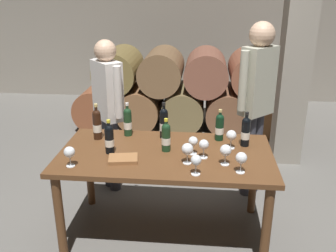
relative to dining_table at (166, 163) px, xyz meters
name	(u,v)px	position (x,y,z in m)	size (l,w,h in m)	color
ground_plane	(166,232)	(0.00, 0.00, -0.67)	(14.00, 14.00, 0.00)	#66635E
cellar_back_wall	(189,20)	(0.00, 4.20, 0.73)	(10.00, 0.24, 2.80)	gray
barrel_stack	(184,91)	(0.00, 2.60, -0.13)	(3.12, 0.90, 1.15)	brown
stone_pillar	(296,53)	(1.30, 1.60, 0.63)	(0.32, 0.32, 2.60)	gray
dining_table	(166,163)	(0.00, 0.00, 0.00)	(1.70, 0.90, 0.76)	brown
wine_bottle_0	(109,139)	(-0.44, -0.04, 0.21)	(0.07, 0.07, 0.28)	black
wine_bottle_1	(166,137)	(0.00, 0.04, 0.21)	(0.07, 0.07, 0.27)	#19381E
wine_bottle_2	(220,127)	(0.43, 0.30, 0.21)	(0.07, 0.07, 0.27)	black
wine_bottle_3	(246,131)	(0.64, 0.20, 0.22)	(0.07, 0.07, 0.29)	black
wine_bottle_4	(164,123)	(-0.05, 0.31, 0.23)	(0.07, 0.07, 0.32)	black
wine_bottle_5	(128,121)	(-0.37, 0.33, 0.22)	(0.07, 0.07, 0.30)	#19381E
wine_bottle_6	(97,124)	(-0.61, 0.23, 0.23)	(0.07, 0.07, 0.32)	black
wine_glass_0	(204,145)	(0.30, -0.07, 0.20)	(0.08, 0.08, 0.15)	white
wine_glass_1	(241,158)	(0.57, -0.29, 0.20)	(0.08, 0.08, 0.16)	white
wine_glass_2	(193,142)	(0.22, -0.01, 0.20)	(0.07, 0.07, 0.15)	white
wine_glass_3	(226,151)	(0.46, -0.17, 0.20)	(0.09, 0.09, 0.16)	white
wine_glass_4	(187,149)	(0.18, -0.18, 0.20)	(0.09, 0.09, 0.16)	white
wine_glass_5	(196,161)	(0.25, -0.35, 0.20)	(0.08, 0.08, 0.15)	white
wine_glass_6	(69,153)	(-0.67, -0.31, 0.20)	(0.08, 0.08, 0.16)	white
wine_glass_7	(231,136)	(0.52, 0.13, 0.20)	(0.08, 0.08, 0.16)	white
tasting_notebook	(123,159)	(-0.31, -0.18, 0.11)	(0.22, 0.16, 0.03)	#936038
sommelier_presenting	(257,95)	(0.79, 0.75, 0.37)	(0.38, 0.37, 1.72)	#383842
taster_seated_left	(108,104)	(-0.64, 0.72, 0.25)	(0.35, 0.39, 1.54)	#383842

